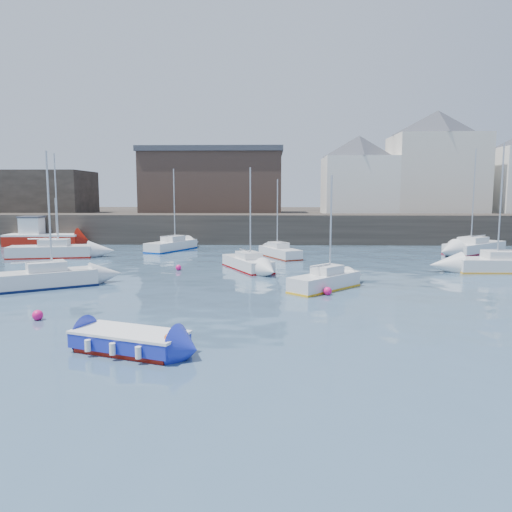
{
  "coord_description": "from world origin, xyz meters",
  "views": [
    {
      "loc": [
        0.87,
        -17.26,
        5.21
      ],
      "look_at": [
        0.0,
        12.0,
        1.5
      ],
      "focal_mm": 35.0,
      "sensor_mm": 36.0,
      "label": 1
    }
  ],
  "objects_px": {
    "buoy_far": "(179,270)",
    "blue_dinghy": "(130,340)",
    "sailboat_c": "(325,281)",
    "sailboat_d": "(506,264)",
    "sailboat_e": "(51,251)",
    "sailboat_h": "(172,245)",
    "sailboat_a": "(42,278)",
    "buoy_mid": "(328,295)",
    "sailboat_b": "(248,263)",
    "sailboat_f": "(280,252)",
    "fishing_boat": "(41,236)",
    "buoy_near": "(38,320)",
    "sailboat_g": "(474,247)"
  },
  "relations": [
    {
      "from": "sailboat_g",
      "to": "buoy_near",
      "type": "bearing_deg",
      "value": -138.61
    },
    {
      "from": "blue_dinghy",
      "to": "sailboat_e",
      "type": "height_order",
      "value": "sailboat_e"
    },
    {
      "from": "buoy_mid",
      "to": "sailboat_d",
      "type": "bearing_deg",
      "value": 31.92
    },
    {
      "from": "sailboat_b",
      "to": "buoy_far",
      "type": "relative_size",
      "value": 17.63
    },
    {
      "from": "sailboat_e",
      "to": "sailboat_g",
      "type": "relative_size",
      "value": 0.93
    },
    {
      "from": "sailboat_b",
      "to": "sailboat_f",
      "type": "height_order",
      "value": "sailboat_b"
    },
    {
      "from": "sailboat_e",
      "to": "buoy_mid",
      "type": "height_order",
      "value": "sailboat_e"
    },
    {
      "from": "buoy_mid",
      "to": "buoy_far",
      "type": "relative_size",
      "value": 1.11
    },
    {
      "from": "blue_dinghy",
      "to": "sailboat_b",
      "type": "height_order",
      "value": "sailboat_b"
    },
    {
      "from": "buoy_far",
      "to": "fishing_boat",
      "type": "bearing_deg",
      "value": 137.07
    },
    {
      "from": "sailboat_e",
      "to": "sailboat_h",
      "type": "relative_size",
      "value": 1.13
    },
    {
      "from": "sailboat_c",
      "to": "sailboat_d",
      "type": "distance_m",
      "value": 14.23
    },
    {
      "from": "sailboat_a",
      "to": "sailboat_h",
      "type": "relative_size",
      "value": 1.01
    },
    {
      "from": "sailboat_h",
      "to": "buoy_far",
      "type": "xyz_separation_m",
      "value": [
        2.78,
        -11.63,
        -0.48
      ]
    },
    {
      "from": "sailboat_a",
      "to": "sailboat_e",
      "type": "height_order",
      "value": "sailboat_e"
    },
    {
      "from": "buoy_mid",
      "to": "sailboat_b",
      "type": "bearing_deg",
      "value": 118.08
    },
    {
      "from": "sailboat_b",
      "to": "buoy_near",
      "type": "height_order",
      "value": "sailboat_b"
    },
    {
      "from": "sailboat_a",
      "to": "buoy_near",
      "type": "height_order",
      "value": "sailboat_a"
    },
    {
      "from": "sailboat_d",
      "to": "sailboat_h",
      "type": "height_order",
      "value": "sailboat_d"
    },
    {
      "from": "sailboat_b",
      "to": "sailboat_d",
      "type": "distance_m",
      "value": 17.22
    },
    {
      "from": "sailboat_f",
      "to": "fishing_boat",
      "type": "bearing_deg",
      "value": 160.16
    },
    {
      "from": "blue_dinghy",
      "to": "buoy_mid",
      "type": "height_order",
      "value": "blue_dinghy"
    },
    {
      "from": "sailboat_a",
      "to": "sailboat_h",
      "type": "xyz_separation_m",
      "value": [
        3.56,
        18.19,
        -0.05
      ]
    },
    {
      "from": "fishing_boat",
      "to": "buoy_far",
      "type": "bearing_deg",
      "value": -42.93
    },
    {
      "from": "buoy_mid",
      "to": "fishing_boat",
      "type": "bearing_deg",
      "value": 137.73
    },
    {
      "from": "sailboat_b",
      "to": "sailboat_c",
      "type": "relative_size",
      "value": 1.12
    },
    {
      "from": "sailboat_f",
      "to": "buoy_mid",
      "type": "distance_m",
      "value": 15.11
    },
    {
      "from": "sailboat_h",
      "to": "buoy_near",
      "type": "height_order",
      "value": "sailboat_h"
    },
    {
      "from": "sailboat_d",
      "to": "sailboat_h",
      "type": "relative_size",
      "value": 1.14
    },
    {
      "from": "sailboat_e",
      "to": "buoy_near",
      "type": "height_order",
      "value": "sailboat_e"
    },
    {
      "from": "sailboat_e",
      "to": "sailboat_c",
      "type": "bearing_deg",
      "value": -31.74
    },
    {
      "from": "buoy_mid",
      "to": "buoy_far",
      "type": "height_order",
      "value": "buoy_mid"
    },
    {
      "from": "blue_dinghy",
      "to": "sailboat_h",
      "type": "height_order",
      "value": "sailboat_h"
    },
    {
      "from": "sailboat_c",
      "to": "blue_dinghy",
      "type": "bearing_deg",
      "value": -124.58
    },
    {
      "from": "blue_dinghy",
      "to": "sailboat_c",
      "type": "xyz_separation_m",
      "value": [
        7.57,
        10.99,
        0.07
      ]
    },
    {
      "from": "sailboat_b",
      "to": "buoy_mid",
      "type": "height_order",
      "value": "sailboat_b"
    },
    {
      "from": "sailboat_h",
      "to": "buoy_mid",
      "type": "bearing_deg",
      "value": -58.62
    },
    {
      "from": "sailboat_b",
      "to": "sailboat_f",
      "type": "xyz_separation_m",
      "value": [
        2.32,
        6.47,
        -0.0
      ]
    },
    {
      "from": "sailboat_f",
      "to": "buoy_mid",
      "type": "relative_size",
      "value": 14.51
    },
    {
      "from": "sailboat_c",
      "to": "buoy_near",
      "type": "bearing_deg",
      "value": -151.03
    },
    {
      "from": "sailboat_e",
      "to": "buoy_mid",
      "type": "relative_size",
      "value": 19.16
    },
    {
      "from": "buoy_far",
      "to": "blue_dinghy",
      "type": "bearing_deg",
      "value": -84.67
    },
    {
      "from": "sailboat_c",
      "to": "buoy_mid",
      "type": "height_order",
      "value": "sailboat_c"
    },
    {
      "from": "sailboat_c",
      "to": "buoy_far",
      "type": "bearing_deg",
      "value": 144.62
    },
    {
      "from": "fishing_boat",
      "to": "sailboat_g",
      "type": "bearing_deg",
      "value": -6.59
    },
    {
      "from": "sailboat_c",
      "to": "sailboat_h",
      "type": "distance_m",
      "value": 21.77
    },
    {
      "from": "sailboat_d",
      "to": "sailboat_g",
      "type": "distance_m",
      "value": 11.07
    },
    {
      "from": "sailboat_d",
      "to": "buoy_far",
      "type": "bearing_deg",
      "value": 179.75
    },
    {
      "from": "sailboat_a",
      "to": "sailboat_e",
      "type": "distance_m",
      "value": 13.88
    },
    {
      "from": "sailboat_e",
      "to": "sailboat_f",
      "type": "relative_size",
      "value": 1.32
    }
  ]
}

